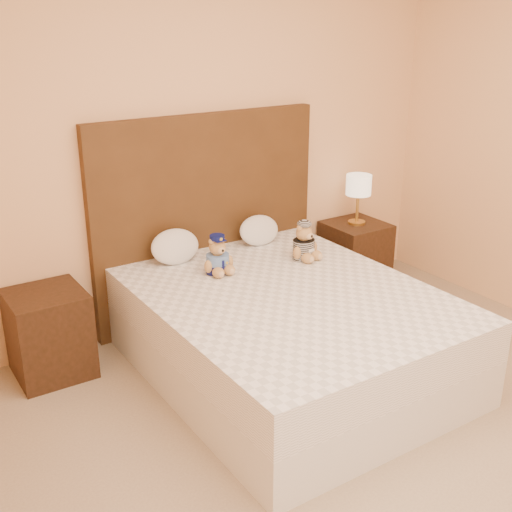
{
  "coord_description": "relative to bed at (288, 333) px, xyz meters",
  "views": [
    {
      "loc": [
        -2.11,
        -1.67,
        2.14
      ],
      "look_at": [
        -0.08,
        1.45,
        0.72
      ],
      "focal_mm": 45.0,
      "sensor_mm": 36.0,
      "label": 1
    }
  ],
  "objects": [
    {
      "name": "room_walls",
      "position": [
        0.0,
        -0.74,
        1.53
      ],
      "size": [
        4.04,
        4.52,
        2.72
      ],
      "color": "#F6BD86",
      "rests_on": "ground"
    },
    {
      "name": "teddy_prisoner",
      "position": [
        0.41,
        0.4,
        0.4
      ],
      "size": [
        0.27,
        0.26,
        0.26
      ],
      "primitive_type": null,
      "rotation": [
        0.0,
        0.0,
        0.19
      ],
      "color": "#B88047",
      "rests_on": "bed"
    },
    {
      "name": "ground",
      "position": [
        0.0,
        -1.2,
        -0.28
      ],
      "size": [
        4.0,
        4.5,
        0.0
      ],
      "primitive_type": "cube",
      "color": "tan",
      "rests_on": "ground"
    },
    {
      "name": "lamp",
      "position": [
        1.25,
        0.8,
        0.57
      ],
      "size": [
        0.2,
        0.2,
        0.4
      ],
      "color": "gold",
      "rests_on": "nightstand_right"
    },
    {
      "name": "nightstand_right",
      "position": [
        1.25,
        0.8,
        -0.0
      ],
      "size": [
        0.45,
        0.45,
        0.55
      ],
      "primitive_type": "cube",
      "color": "#3C2013",
      "rests_on": "ground"
    },
    {
      "name": "nightstand_left",
      "position": [
        -1.25,
        0.8,
        -0.0
      ],
      "size": [
        0.45,
        0.45,
        0.55
      ],
      "primitive_type": "cube",
      "color": "#3C2013",
      "rests_on": "ground"
    },
    {
      "name": "bed",
      "position": [
        0.0,
        0.0,
        0.0
      ],
      "size": [
        1.6,
        2.0,
        0.55
      ],
      "color": "white",
      "rests_on": "ground"
    },
    {
      "name": "pillow_right",
      "position": [
        0.33,
        0.83,
        0.39
      ],
      "size": [
        0.32,
        0.21,
        0.23
      ],
      "primitive_type": "ellipsoid",
      "color": "white",
      "rests_on": "bed"
    },
    {
      "name": "headboard",
      "position": [
        0.0,
        1.01,
        0.47
      ],
      "size": [
        1.75,
        0.08,
        1.5
      ],
      "primitive_type": "cube",
      "color": "#4C3016",
      "rests_on": "ground"
    },
    {
      "name": "teddy_police",
      "position": [
        -0.21,
        0.51,
        0.4
      ],
      "size": [
        0.23,
        0.22,
        0.26
      ],
      "primitive_type": null,
      "rotation": [
        0.0,
        0.0,
        0.03
      ],
      "color": "#B88047",
      "rests_on": "bed"
    },
    {
      "name": "pillow_left",
      "position": [
        -0.35,
        0.83,
        0.4
      ],
      "size": [
        0.35,
        0.23,
        0.25
      ],
      "primitive_type": "ellipsoid",
      "color": "white",
      "rests_on": "bed"
    }
  ]
}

